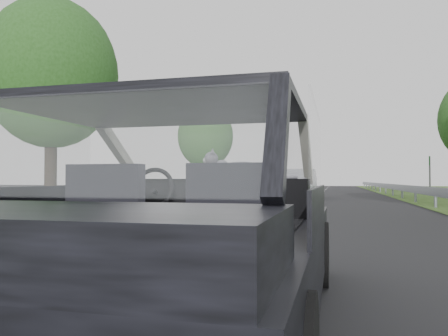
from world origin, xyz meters
The scene contains 11 objects.
ground centered at (0.00, 0.00, 0.00)m, with size 140.00×140.00×0.00m, color black.
subject_car centered at (0.00, 0.00, 0.72)m, with size 1.80×4.00×1.45m, color black.
dashboard centered at (0.00, 0.62, 0.85)m, with size 1.58×0.45×0.30m, color black.
driver_seat centered at (-0.40, -0.29, 0.88)m, with size 0.50×0.72×0.42m, color black.
passenger_seat centered at (0.40, -0.29, 0.88)m, with size 0.50×0.72×0.42m, color black.
steering_wheel centered at (-0.40, 0.33, 0.92)m, with size 0.36×0.36×0.04m, color black.
cat centered at (0.24, 0.66, 1.08)m, with size 0.55×0.17×0.25m, color gray.
other_car centered at (-0.99, 21.33, 0.80)m, with size 1.91×4.85×1.60m, color #9D9FA6.
highway_sign centered at (6.90, 27.82, 1.26)m, with size 0.10×1.01×2.52m, color #1D6529.
tree_5 centered at (-11.52, 14.30, 4.49)m, with size 5.93×5.93×8.99m, color #214717, non-canonical shape.
tree_6 centered at (-10.35, 34.60, 3.79)m, with size 5.00×5.00×7.58m, color #214717, non-canonical shape.
Camera 1 is at (1.00, -2.86, 0.99)m, focal length 35.00 mm.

